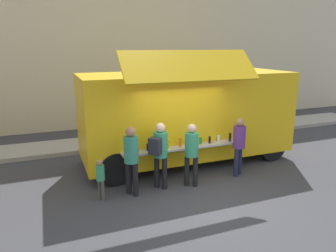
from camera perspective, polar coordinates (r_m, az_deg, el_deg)
ground_plane at (r=7.95m, az=5.97°, el=-12.60°), size 60.00×60.00×0.00m
curb_strip at (r=11.89m, az=-20.10°, el=-3.82°), size 28.00×1.60×0.15m
building_behind at (r=15.30m, az=-17.89°, el=13.36°), size 32.00×2.40×7.06m
food_truck_main at (r=9.86m, az=3.54°, el=2.22°), size 6.46×3.12×3.47m
trash_bin at (r=14.10m, az=14.60°, el=0.92°), size 0.60×0.60×0.90m
customer_front_ordering at (r=8.16m, az=4.24°, el=-4.22°), size 0.34×0.34×1.68m
customer_mid_with_backpack at (r=7.97m, az=-1.50°, el=-4.20°), size 0.55×0.52×1.73m
customer_rear_waiting at (r=7.69m, az=-6.60°, el=-5.19°), size 0.35×0.35×1.73m
customer_extra_browsing at (r=9.03m, az=12.63°, el=-2.75°), size 0.34×0.34×1.67m
child_near_queue at (r=7.73m, az=-12.05°, el=-8.75°), size 0.20×0.20×1.01m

